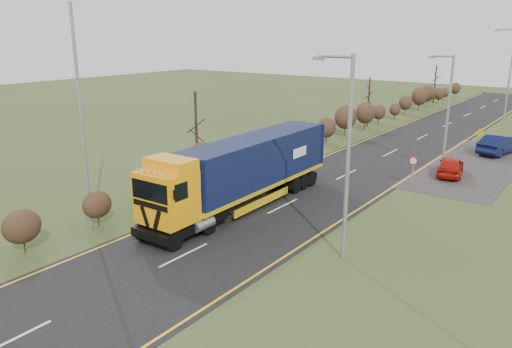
{
  "coord_description": "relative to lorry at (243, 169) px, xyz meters",
  "views": [
    {
      "loc": [
        14.53,
        -18.46,
        9.55
      ],
      "look_at": [
        -0.48,
        2.06,
        2.28
      ],
      "focal_mm": 35.0,
      "sensor_mm": 36.0,
      "label": 1
    }
  ],
  "objects": [
    {
      "name": "car_blue_sedan",
      "position": [
        8.86,
        22.32,
        -1.47
      ],
      "size": [
        2.6,
        5.01,
        1.57
      ],
      "primitive_type": "imported",
      "rotation": [
        0.0,
        0.0,
        2.94
      ],
      "color": "#090E33",
      "rests_on": "ground"
    },
    {
      "name": "lane_markings",
      "position": [
        1.7,
        7.13,
        -2.22
      ],
      "size": [
        7.52,
        116.0,
        0.01
      ],
      "color": "#EEA916",
      "rests_on": "road"
    },
    {
      "name": "speed_sign",
      "position": [
        6.32,
        9.33,
        -0.87
      ],
      "size": [
        0.56,
        0.1,
        2.03
      ],
      "color": "gray",
      "rests_on": "ground"
    },
    {
      "name": "road",
      "position": [
        1.7,
        7.44,
        -2.24
      ],
      "size": [
        8.0,
        120.0,
        0.02
      ],
      "primitive_type": "cube",
      "color": "black",
      "rests_on": "ground"
    },
    {
      "name": "streetlight_near",
      "position": [
        7.4,
        -2.62,
        2.55
      ],
      "size": [
        1.86,
        0.18,
        8.73
      ],
      "color": "gray",
      "rests_on": "ground"
    },
    {
      "name": "layby",
      "position": [
        8.2,
        17.44,
        -2.24
      ],
      "size": [
        6.0,
        18.0,
        0.02
      ],
      "primitive_type": "cube",
      "color": "#292725",
      "rests_on": "ground"
    },
    {
      "name": "car_red_hatchback",
      "position": [
        7.52,
        13.56,
        -1.59
      ],
      "size": [
        2.29,
        4.13,
        1.33
      ],
      "primitive_type": "imported",
      "rotation": [
        0.0,
        0.0,
        3.33
      ],
      "color": "#AC1108",
      "rests_on": "ground"
    },
    {
      "name": "lorry",
      "position": [
        0.0,
        0.0,
        0.0
      ],
      "size": [
        2.78,
        14.29,
        3.97
      ],
      "rotation": [
        0.0,
        0.0,
        0.02
      ],
      "color": "black",
      "rests_on": "ground"
    },
    {
      "name": "streetlight_mid",
      "position": [
        6.79,
        13.87,
        2.19
      ],
      "size": [
        1.73,
        0.18,
        8.11
      ],
      "color": "gray",
      "rests_on": "ground"
    },
    {
      "name": "ground",
      "position": [
        1.7,
        -2.56,
        -2.25
      ],
      "size": [
        160.0,
        160.0,
        0.0
      ],
      "primitive_type": "plane",
      "color": "#39471E",
      "rests_on": "ground"
    },
    {
      "name": "warning_board",
      "position": [
        7.25,
        22.53,
        -1.11
      ],
      "size": [
        0.72,
        0.11,
        1.89
      ],
      "color": "gray",
      "rests_on": "ground"
    },
    {
      "name": "left_pole",
      "position": [
        -4.51,
        -6.85,
        3.18
      ],
      "size": [
        0.16,
        0.16,
        10.86
      ],
      "primitive_type": "cylinder",
      "color": "gray",
      "rests_on": "ground"
    },
    {
      "name": "hedgerow",
      "position": [
        -4.29,
        5.33,
        -0.64
      ],
      "size": [
        2.24,
        102.04,
        6.05
      ],
      "color": "#321E16",
      "rests_on": "ground"
    },
    {
      "name": "streetlight_far",
      "position": [
        6.17,
        38.11,
        3.25
      ],
      "size": [
        2.11,
        0.2,
        9.94
      ],
      "color": "gray",
      "rests_on": "ground"
    }
  ]
}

